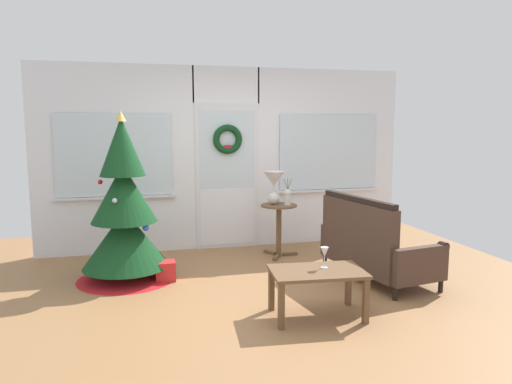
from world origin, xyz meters
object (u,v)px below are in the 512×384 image
(christmas_tree, at_px, (125,218))
(settee_sofa, at_px, (371,247))
(side_table, at_px, (279,220))
(table_lamp, at_px, (274,183))
(gift_box, at_px, (165,271))
(wine_glass, at_px, (325,253))
(coffee_table, at_px, (317,277))
(flower_vase, at_px, (288,196))

(christmas_tree, bearing_deg, settee_sofa, -13.81)
(side_table, relative_size, table_lamp, 1.60)
(christmas_tree, distance_m, gift_box, 0.76)
(wine_glass, xyz_separation_m, gift_box, (-1.37, 1.32, -0.47))
(side_table, xyz_separation_m, wine_glass, (-0.16, -1.99, 0.08))
(wine_glass, bearing_deg, christmas_tree, 140.47)
(settee_sofa, bearing_deg, gift_box, 167.50)
(table_lamp, xyz_separation_m, gift_box, (-1.47, -0.70, -0.88))
(side_table, height_order, coffee_table, side_table)
(christmas_tree, distance_m, wine_glass, 2.34)
(christmas_tree, bearing_deg, side_table, 14.42)
(settee_sofa, relative_size, gift_box, 6.92)
(side_table, bearing_deg, wine_glass, -94.59)
(settee_sofa, height_order, coffee_table, settee_sofa)
(settee_sofa, xyz_separation_m, table_lamp, (-0.80, 1.21, 0.61))
(christmas_tree, height_order, settee_sofa, christmas_tree)
(settee_sofa, height_order, side_table, settee_sofa)
(table_lamp, bearing_deg, settee_sofa, -56.46)
(coffee_table, height_order, gift_box, coffee_table)
(table_lamp, xyz_separation_m, coffee_table, (-0.19, -2.08, -0.62))
(side_table, distance_m, wine_glass, 2.00)
(side_table, relative_size, flower_vase, 2.01)
(christmas_tree, xyz_separation_m, table_lamp, (1.90, 0.54, 0.27))
(settee_sofa, bearing_deg, flower_vase, 120.03)
(christmas_tree, xyz_separation_m, coffee_table, (1.71, -1.53, -0.34))
(table_lamp, relative_size, flower_vase, 1.26)
(christmas_tree, xyz_separation_m, settee_sofa, (2.70, -0.66, -0.34))
(table_lamp, bearing_deg, gift_box, -154.42)
(side_table, height_order, table_lamp, table_lamp)
(settee_sofa, height_order, flower_vase, flower_vase)
(settee_sofa, bearing_deg, christmas_tree, 166.19)
(settee_sofa, relative_size, side_table, 2.17)
(side_table, distance_m, flower_vase, 0.34)
(settee_sofa, relative_size, coffee_table, 1.73)
(flower_vase, relative_size, gift_box, 1.59)
(christmas_tree, height_order, side_table, christmas_tree)
(flower_vase, height_order, coffee_table, flower_vase)
(christmas_tree, distance_m, flower_vase, 2.11)
(christmas_tree, height_order, flower_vase, christmas_tree)
(table_lamp, bearing_deg, wine_glass, -92.81)
(flower_vase, bearing_deg, settee_sofa, -59.97)
(flower_vase, xyz_separation_m, wine_glass, (-0.26, -1.93, -0.24))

